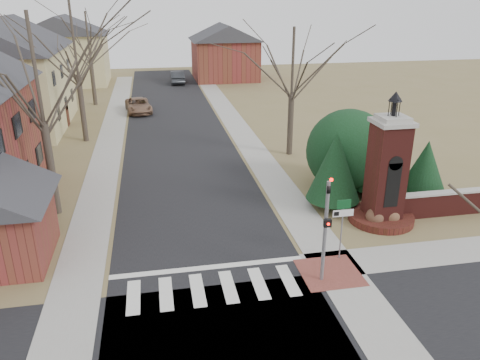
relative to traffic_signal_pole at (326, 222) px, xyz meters
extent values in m
plane|color=brown|center=(-4.30, -0.57, -2.59)|extent=(120.00, 120.00, 0.00)
cube|color=black|center=(-4.30, 21.43, -2.58)|extent=(8.00, 70.00, 0.01)
cube|color=black|center=(-4.30, -3.57, -2.58)|extent=(120.00, 8.00, 0.01)
cube|color=silver|center=(-4.30, 0.23, -2.58)|extent=(8.00, 2.20, 0.02)
cube|color=silver|center=(-4.30, 1.73, -2.58)|extent=(8.00, 0.35, 0.02)
cube|color=gray|center=(0.90, 21.43, -2.58)|extent=(2.00, 60.00, 0.02)
cube|color=gray|center=(-9.50, 21.43, -2.58)|extent=(2.00, 60.00, 0.02)
cube|color=brown|center=(0.50, 0.43, -2.57)|extent=(2.40, 2.40, 0.02)
cylinder|color=slate|center=(0.00, 0.03, -0.49)|extent=(0.14, 0.14, 4.20)
imported|color=black|center=(0.00, 0.03, 1.46)|extent=(0.15, 0.18, 0.90)
sphere|color=#FF0C05|center=(0.00, -0.19, 1.76)|extent=(0.14, 0.14, 0.14)
cube|color=black|center=(0.00, -0.15, 0.01)|extent=(0.28, 0.16, 0.30)
sphere|color=#FF0C05|center=(0.00, -0.24, 0.01)|extent=(0.11, 0.11, 0.11)
cylinder|color=slate|center=(1.30, 1.43, -1.29)|extent=(0.06, 0.06, 2.60)
cube|color=silver|center=(1.30, 1.41, -0.44)|extent=(0.90, 0.03, 0.30)
cube|color=black|center=(1.00, 1.39, -0.44)|extent=(0.22, 0.02, 0.18)
cube|color=#0E431E|center=(1.30, 1.41, -0.04)|extent=(0.60, 0.03, 0.40)
cylinder|color=#521B18|center=(4.70, 4.43, -2.41)|extent=(3.20, 3.20, 0.36)
cube|color=#521B18|center=(4.70, 4.43, -0.09)|extent=(1.50, 1.50, 5.00)
cube|color=black|center=(4.70, 3.71, -0.39)|extent=(0.70, 0.10, 2.20)
cube|color=gray|center=(4.70, 4.43, 2.46)|extent=(1.70, 1.70, 0.20)
cube|color=gray|center=(4.70, 4.43, 2.66)|extent=(1.30, 1.30, 0.20)
cylinder|color=black|center=(4.70, 4.43, 3.06)|extent=(0.20, 0.20, 0.60)
cone|color=black|center=(4.70, 4.43, 3.66)|extent=(0.64, 0.64, 0.45)
cube|color=#521B18|center=(9.20, 4.43, -1.99)|extent=(7.50, 0.40, 1.20)
cube|color=gray|center=(9.20, 4.43, -1.34)|extent=(7.50, 0.50, 0.10)
cube|color=tan|center=(-17.80, 26.43, 0.61)|extent=(9.00, 12.00, 6.40)
cube|color=tan|center=(-16.30, 47.43, 0.41)|extent=(10.00, 8.00, 6.00)
cube|color=tan|center=(-19.10, 45.83, 4.40)|extent=(0.75, 0.75, 3.08)
cube|color=maroon|center=(3.70, 47.43, -0.09)|extent=(8.00, 8.00, 5.00)
cube|color=maroon|center=(1.46, 45.83, 3.31)|extent=(0.75, 0.75, 2.80)
cylinder|color=#473D33|center=(2.90, 6.43, -2.34)|extent=(0.20, 0.20, 0.50)
cone|color=black|center=(2.90, 6.43, -0.29)|extent=(2.80, 2.80, 3.60)
cylinder|color=#473D33|center=(6.20, 7.63, -2.34)|extent=(0.20, 0.20, 0.50)
cone|color=black|center=(6.20, 7.63, 0.01)|extent=(3.40, 3.40, 4.20)
cylinder|color=#473D33|center=(8.20, 6.63, -2.34)|extent=(0.20, 0.20, 0.50)
cone|color=black|center=(8.20, 6.63, -0.69)|extent=(2.40, 2.40, 2.80)
sphere|color=black|center=(4.70, 8.93, -0.19)|extent=(4.80, 4.80, 4.80)
cylinder|color=#473D33|center=(-11.30, 8.43, -0.17)|extent=(0.40, 0.40, 4.83)
cylinder|color=#473D33|center=(-11.30, 21.43, -0.07)|extent=(0.40, 0.40, 5.04)
cylinder|color=#473D33|center=(-11.80, 34.43, -0.38)|extent=(0.40, 0.40, 4.41)
cylinder|color=#473D33|center=(3.20, 15.43, -0.49)|extent=(0.40, 0.40, 4.20)
imported|color=#825E47|center=(-7.40, 30.17, -1.92)|extent=(2.76, 5.00, 1.33)
imported|color=#2C2E32|center=(-2.70, 45.31, -1.80)|extent=(1.77, 4.79, 1.57)
sphere|color=brown|center=(4.18, 4.03, -2.13)|extent=(0.91, 0.91, 0.91)
sphere|color=brown|center=(5.00, 4.03, -2.13)|extent=(0.92, 0.92, 0.92)
camera|label=1|loc=(-6.12, -14.84, 7.94)|focal=35.00mm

